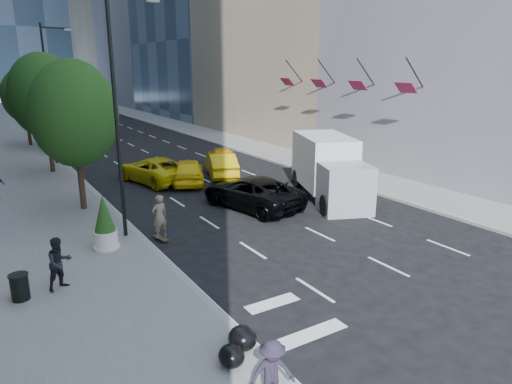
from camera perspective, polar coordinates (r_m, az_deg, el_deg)
ground at (r=20.00m, az=5.73°, el=-5.79°), size 160.00×160.00×0.00m
sidewalk_left at (r=45.36m, az=-28.30°, el=4.57°), size 6.00×120.00×0.15m
sidewalk_right at (r=50.11m, az=-6.09°, el=7.20°), size 4.00×120.00×0.15m
lamp_near at (r=19.46m, az=-16.69°, el=10.67°), size 2.13×0.22×10.00m
lamp_far at (r=37.11m, az=-24.33°, el=11.97°), size 2.13×0.22×10.00m
tree_near at (r=24.21m, az=-21.78°, el=9.05°), size 4.20×4.20×7.46m
tree_mid at (r=34.05m, az=-24.99°, el=10.86°), size 4.50×4.50×7.99m
tree_far at (r=46.99m, az=-26.99°, el=10.67°), size 3.90×3.90×6.92m
traffic_signal at (r=55.04m, az=-26.92°, el=10.74°), size 2.48×0.53×5.20m
facade_flags at (r=33.16m, az=10.33°, el=13.45°), size 1.85×13.30×2.05m
skateboarder at (r=19.79m, az=-11.94°, el=-3.38°), size 0.76×0.56×1.89m
black_sedan_lincoln at (r=23.93m, az=-0.52°, el=-0.04°), size 3.97×6.38×1.65m
black_sedan_mercedes at (r=25.32m, az=-0.59°, el=0.50°), size 3.63×5.07×1.36m
taxi_a at (r=29.21m, az=-8.48°, el=2.62°), size 3.64×5.11×1.62m
taxi_b at (r=30.91m, az=-4.42°, el=3.45°), size 3.18×5.18×1.61m
taxi_c at (r=29.99m, az=-12.63°, el=2.73°), size 3.91×6.22×1.60m
taxi_d at (r=34.66m, az=-4.29°, el=4.51°), size 3.39×4.86×1.31m
city_bus at (r=46.57m, az=-21.84°, el=7.33°), size 5.77×11.05×3.01m
box_truck at (r=25.81m, az=9.12°, el=3.00°), size 5.05×7.56×3.41m
pedestrian_a at (r=16.33m, az=-23.36°, el=-8.17°), size 1.06×0.96×1.77m
pedestrian_c at (r=10.39m, az=2.03°, el=-21.79°), size 1.13×0.81×1.58m
trash_can at (r=16.30m, az=-27.43°, el=-10.55°), size 0.54×0.54×0.82m
planter_shrub at (r=19.12m, az=-18.40°, el=-3.73°), size 0.92×0.92×2.20m
garbage_bags at (r=12.12m, az=-2.25°, el=-18.57°), size 1.26×1.22×0.62m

